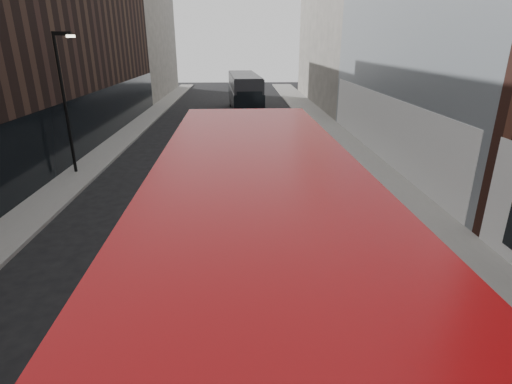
{
  "coord_description": "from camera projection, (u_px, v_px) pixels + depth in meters",
  "views": [
    {
      "loc": [
        0.55,
        -2.84,
        6.67
      ],
      "look_at": [
        1.0,
        8.22,
        2.5
      ],
      "focal_mm": 28.0,
      "sensor_mm": 36.0,
      "label": 1
    }
  ],
  "objects": [
    {
      "name": "sidewalk_right",
      "position": [
        337.0,
        140.0,
        28.62
      ],
      "size": [
        3.0,
        80.0,
        0.15
      ],
      "primitive_type": "cube",
      "color": "slate",
      "rests_on": "ground"
    },
    {
      "name": "street_lamp",
      "position": [
        65.0,
        95.0,
        20.03
      ],
      "size": [
        1.06,
        0.22,
        7.0
      ],
      "color": "black",
      "rests_on": "sidewalk_left"
    },
    {
      "name": "sidewalk_left",
      "position": [
        119.0,
        142.0,
        28.03
      ],
      "size": [
        2.0,
        80.0,
        0.15
      ],
      "primitive_type": "cube",
      "color": "slate",
      "rests_on": "ground"
    },
    {
      "name": "car_a",
      "position": [
        240.0,
        188.0,
        17.45
      ],
      "size": [
        1.6,
        3.95,
        1.34
      ],
      "primitive_type": "imported",
      "rotation": [
        0.0,
        0.0,
        -0.0
      ],
      "color": "black",
      "rests_on": "ground"
    },
    {
      "name": "building_victorian",
      "position": [
        338.0,
        13.0,
        43.15
      ],
      "size": [
        6.5,
        24.0,
        21.0
      ],
      "color": "#605C54",
      "rests_on": "ground"
    },
    {
      "name": "building_left_mid",
      "position": [
        79.0,
        37.0,
        30.13
      ],
      "size": [
        5.0,
        24.0,
        14.0
      ],
      "primitive_type": "cube",
      "color": "black",
      "rests_on": "ground"
    },
    {
      "name": "car_b",
      "position": [
        292.0,
        142.0,
        25.33
      ],
      "size": [
        1.88,
        4.43,
        1.42
      ],
      "primitive_type": "imported",
      "rotation": [
        0.0,
        0.0,
        -0.09
      ],
      "color": "#93969B",
      "rests_on": "ground"
    },
    {
      "name": "red_bus",
      "position": [
        264.0,
        373.0,
        4.9
      ],
      "size": [
        3.19,
        12.8,
        5.14
      ],
      "rotation": [
        0.0,
        0.0,
        0.02
      ],
      "color": "#94090C",
      "rests_on": "ground"
    },
    {
      "name": "building_left_far",
      "position": [
        144.0,
        43.0,
        50.88
      ],
      "size": [
        5.0,
        20.0,
        13.0
      ],
      "primitive_type": "cube",
      "color": "#605C54",
      "rests_on": "ground"
    },
    {
      "name": "car_c",
      "position": [
        261.0,
        121.0,
        32.1
      ],
      "size": [
        2.54,
        5.07,
        1.41
      ],
      "primitive_type": "imported",
      "rotation": [
        0.0,
        0.0,
        0.12
      ],
      "color": "black",
      "rests_on": "ground"
    },
    {
      "name": "grey_bus",
      "position": [
        244.0,
        92.0,
        39.68
      ],
      "size": [
        3.47,
        11.7,
        3.73
      ],
      "rotation": [
        0.0,
        0.0,
        0.07
      ],
      "color": "black",
      "rests_on": "ground"
    }
  ]
}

